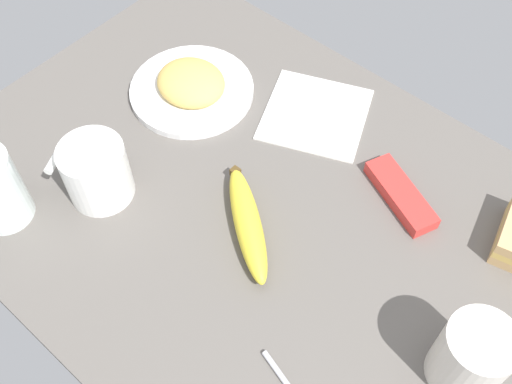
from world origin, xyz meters
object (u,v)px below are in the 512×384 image
plate_of_food (191,86)px  banana (248,223)px  coffee_mug_black (472,356)px  paper_napkin (315,114)px  snack_bar (401,195)px  coffee_mug_milky (96,171)px

plate_of_food → banana: size_ratio=1.17×
plate_of_food → coffee_mug_black: coffee_mug_black is taller
paper_napkin → plate_of_food: bearing=27.5°
snack_bar → banana: bearing=77.9°
plate_of_food → banana: bearing=150.5°
coffee_mug_black → banana: coffee_mug_black is taller
banana → snack_bar: (-12.60, -17.77, -0.78)cm
coffee_mug_black → coffee_mug_milky: size_ratio=0.90×
coffee_mug_black → paper_napkin: bearing=-29.1°
coffee_mug_milky → snack_bar: size_ratio=0.90×
coffee_mug_black → snack_bar: (18.83, -16.13, -4.27)cm
plate_of_food → coffee_mug_milky: (-3.84, 21.85, 3.17)cm
banana → snack_bar: size_ratio=1.32×
plate_of_food → snack_bar: bearing=-172.9°
coffee_mug_black → snack_bar: coffee_mug_black is taller
banana → paper_napkin: banana is taller
coffee_mug_milky → snack_bar: coffee_mug_milky is taller
coffee_mug_black → coffee_mug_milky: coffee_mug_black is taller
plate_of_food → coffee_mug_black: (-54.91, 11.64, 3.80)cm
snack_bar → coffee_mug_black: bearing=162.7°
coffee_mug_milky → snack_bar: bearing=-140.7°
plate_of_food → coffee_mug_milky: bearing=100.0°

